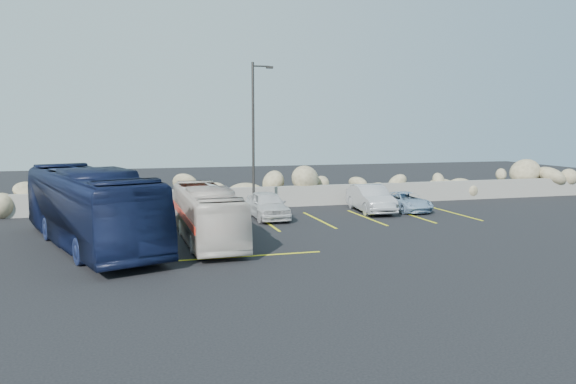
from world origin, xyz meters
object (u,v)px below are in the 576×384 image
object	(u,v)px
lamppost	(254,134)
vintage_bus	(207,214)
car_a	(267,205)
car_d	(406,202)
car_b	(371,199)
tour_coach	(90,207)

from	to	relation	value
lamppost	vintage_bus	size ratio (longest dim) A/B	0.98
car_a	car_d	distance (m)	8.06
vintage_bus	car_a	world-z (taller)	vintage_bus
car_b	tour_coach	bearing A→B (deg)	-155.18
car_b	car_d	xyz separation A→B (m)	(2.05, -0.14, -0.22)
car_a	car_b	xyz separation A→B (m)	(6.00, 0.58, 0.04)
tour_coach	car_a	xyz separation A→B (m)	(8.28, 4.55, -0.85)
tour_coach	car_b	world-z (taller)	tour_coach
car_a	car_b	bearing A→B (deg)	4.47
lamppost	tour_coach	world-z (taller)	lamppost
lamppost	car_a	distance (m)	3.85
car_a	lamppost	bearing A→B (deg)	104.14
vintage_bus	car_d	bearing A→B (deg)	22.94
lamppost	car_a	bearing A→B (deg)	-74.84
car_a	car_d	bearing A→B (deg)	2.05
lamppost	vintage_bus	bearing A→B (deg)	-118.59
vintage_bus	tour_coach	world-z (taller)	tour_coach
lamppost	car_d	size ratio (longest dim) A/B	2.13
car_b	car_d	world-z (taller)	car_b
lamppost	vintage_bus	xyz separation A→B (m)	(-3.38, -6.21, -3.16)
tour_coach	car_a	world-z (taller)	tour_coach
lamppost	car_b	bearing A→B (deg)	-6.87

